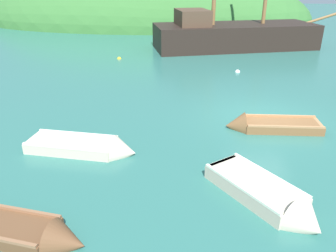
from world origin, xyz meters
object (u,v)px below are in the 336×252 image
at_px(rowboat_far, 266,126).
at_px(rowboat_portside, 89,149).
at_px(buoy_yellow, 119,59).
at_px(rowboat_center, 15,232).
at_px(sailing_ship, 233,39).
at_px(rowboat_outer_right, 269,199).
at_px(buoy_white, 237,72).

relative_size(rowboat_far, rowboat_portside, 0.95).
height_order(rowboat_far, buoy_yellow, rowboat_far).
bearing_deg(rowboat_center, sailing_ship, 81.92).
relative_size(rowboat_center, buoy_yellow, 14.06).
xyz_separation_m(rowboat_outer_right, rowboat_far, (0.78, 4.50, -0.04)).
xyz_separation_m(sailing_ship, buoy_yellow, (-8.03, -4.25, -0.70)).
bearing_deg(rowboat_outer_right, rowboat_center, -113.11).
relative_size(sailing_ship, rowboat_far, 4.33).
relative_size(rowboat_portside, rowboat_center, 0.92).
distance_m(rowboat_far, buoy_yellow, 13.24).
distance_m(sailing_ship, rowboat_center, 22.12).
bearing_deg(rowboat_portside, rowboat_far, 26.43).
bearing_deg(buoy_white, rowboat_far, -89.26).
xyz_separation_m(rowboat_center, buoy_yellow, (-1.18, 16.78, -0.09)).
height_order(sailing_ship, rowboat_center, sailing_ship).
distance_m(sailing_ship, rowboat_portside, 18.33).
height_order(sailing_ship, rowboat_outer_right, sailing_ship).
xyz_separation_m(rowboat_portside, buoy_yellow, (-1.71, 12.95, -0.11)).
relative_size(rowboat_outer_right, rowboat_far, 0.94).
bearing_deg(rowboat_far, buoy_white, -90.10).
height_order(sailing_ship, rowboat_portside, sailing_ship).
bearing_deg(sailing_ship, rowboat_outer_right, -107.95).
bearing_deg(buoy_yellow, rowboat_far, -54.27).
relative_size(sailing_ship, rowboat_outer_right, 4.59).
relative_size(buoy_white, buoy_yellow, 1.07).
xyz_separation_m(rowboat_far, rowboat_portside, (-6.02, -2.20, 0.02)).
height_order(sailing_ship, rowboat_far, sailing_ship).
bearing_deg(buoy_yellow, rowboat_portside, -82.46).
distance_m(rowboat_far, buoy_white, 7.91).
relative_size(rowboat_outer_right, buoy_white, 10.86).
height_order(rowboat_center, buoy_yellow, rowboat_center).
height_order(rowboat_outer_right, buoy_yellow, rowboat_outer_right).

